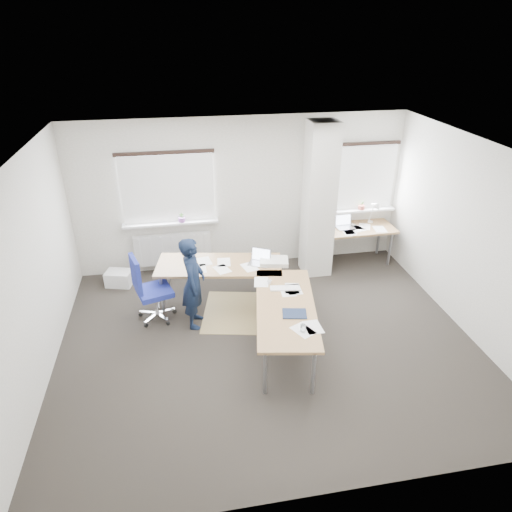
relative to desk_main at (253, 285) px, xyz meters
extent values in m
plane|color=black|center=(0.13, -0.49, -0.69)|extent=(6.00, 6.00, 0.00)
cube|color=#B8B4A8|center=(0.13, 2.01, 0.71)|extent=(6.00, 0.04, 2.80)
cube|color=#B8B4A8|center=(0.13, -2.99, 0.71)|extent=(6.00, 0.04, 2.80)
cube|color=#B8B4A8|center=(-2.87, -0.49, 0.71)|extent=(0.04, 5.00, 2.80)
cube|color=#B8B4A8|center=(3.13, -0.49, 0.71)|extent=(0.04, 5.00, 2.80)
cube|color=white|center=(0.13, -0.49, 2.11)|extent=(6.00, 5.00, 0.04)
cube|color=#B8B4A8|center=(1.43, 1.46, 0.70)|extent=(0.50, 0.50, 2.78)
cube|color=white|center=(-1.17, 1.98, 0.91)|extent=(1.60, 0.04, 1.20)
cube|color=white|center=(-1.17, 1.94, 0.91)|extent=(1.60, 0.02, 1.20)
cube|color=white|center=(-1.17, 1.91, 0.29)|extent=(1.70, 0.20, 0.04)
cube|color=white|center=(2.43, 1.98, 0.91)|extent=(1.20, 0.04, 1.20)
cube|color=white|center=(2.43, 1.94, 0.91)|extent=(1.20, 0.02, 1.20)
cube|color=white|center=(2.43, 1.91, 0.29)|extent=(1.30, 0.20, 0.04)
cube|color=white|center=(-1.17, 1.93, -0.24)|extent=(1.40, 0.10, 0.60)
cylinder|color=#6F3A80|center=(-0.97, 1.89, 0.35)|extent=(0.12, 0.12, 0.08)
imported|color=#386829|center=(-0.97, 1.89, 0.39)|extent=(0.09, 0.06, 0.17)
cylinder|color=#B85547|center=(2.43, 1.89, 0.35)|extent=(0.12, 0.12, 0.08)
imported|color=#386829|center=(2.43, 1.89, 0.39)|extent=(0.09, 0.07, 0.17)
cube|color=#927E50|center=(-0.03, 0.30, -0.69)|extent=(1.65, 1.48, 0.01)
cube|color=white|center=(-2.15, 1.57, -0.56)|extent=(0.51, 0.42, 0.27)
cube|color=brown|center=(-0.44, 0.68, 0.02)|extent=(2.11, 1.14, 0.04)
cube|color=brown|center=(0.34, -0.68, 0.02)|extent=(1.14, 2.11, 0.04)
cylinder|color=gray|center=(-1.38, 0.54, -0.35)|extent=(0.05, 0.05, 0.69)
cylinder|color=gray|center=(-1.27, 1.13, -0.35)|extent=(0.05, 0.05, 0.69)
cylinder|color=gray|center=(0.50, 0.81, -0.35)|extent=(0.05, 0.05, 0.69)
cylinder|color=gray|center=(-0.11, -1.51, -0.35)|extent=(0.05, 0.05, 0.69)
cylinder|color=gray|center=(0.48, -1.62, -0.35)|extent=(0.05, 0.05, 0.69)
cylinder|color=gray|center=(0.79, 0.15, -0.35)|extent=(0.05, 0.05, 0.69)
cube|color=#B7B7BC|center=(0.20, 0.56, 0.05)|extent=(0.40, 0.36, 0.01)
cube|color=#B7B7BC|center=(0.25, 0.66, 0.16)|extent=(0.31, 0.19, 0.22)
cube|color=silver|center=(0.25, 0.66, 0.16)|extent=(0.27, 0.16, 0.19)
cube|color=white|center=(0.43, -0.25, 0.05)|extent=(0.46, 0.20, 0.02)
cube|color=#131E35|center=(0.41, -0.90, 0.05)|extent=(0.36, 0.30, 0.01)
cube|color=silver|center=(0.44, 0.54, 0.07)|extent=(0.50, 0.40, 0.07)
imported|color=white|center=(0.23, -0.08, 0.07)|extent=(0.08, 0.08, 0.07)
cylinder|color=silver|center=(0.41, -1.29, 0.09)|extent=(0.07, 0.07, 0.10)
cube|color=brown|center=(2.29, 1.66, 0.02)|extent=(1.41, 0.73, 0.04)
cylinder|color=gray|center=(1.70, 1.40, -0.35)|extent=(0.05, 0.05, 0.69)
cylinder|color=gray|center=(2.90, 1.42, -0.35)|extent=(0.05, 0.05, 0.69)
cylinder|color=gray|center=(1.69, 1.90, -0.35)|extent=(0.05, 0.05, 0.69)
cylinder|color=gray|center=(2.89, 1.92, -0.35)|extent=(0.05, 0.05, 0.69)
cube|color=#B7B7BC|center=(2.06, 1.68, 0.05)|extent=(0.35, 0.26, 0.01)
cube|color=#B7B7BC|center=(2.05, 1.79, 0.16)|extent=(0.33, 0.07, 0.22)
cube|color=silver|center=(2.05, 1.79, 0.16)|extent=(0.29, 0.06, 0.19)
cylinder|color=white|center=(2.63, 1.85, 0.05)|extent=(0.10, 0.10, 0.02)
cylinder|color=white|center=(2.63, 1.85, 0.24)|extent=(0.02, 0.16, 0.38)
cylinder|color=white|center=(2.63, 1.73, 0.46)|extent=(0.02, 0.29, 0.13)
cone|color=white|center=(2.63, 1.59, 0.44)|extent=(0.14, 0.16, 0.17)
cube|color=navy|center=(-1.48, 0.40, -0.20)|extent=(0.62, 0.62, 0.09)
cube|color=navy|center=(-1.71, 0.33, 0.17)|extent=(0.19, 0.43, 0.54)
cylinder|color=silver|center=(-1.48, 0.40, -0.40)|extent=(0.06, 0.06, 0.37)
cylinder|color=black|center=(-1.21, 0.48, -0.65)|extent=(0.07, 0.05, 0.06)
cylinder|color=black|center=(-1.47, 0.68, -0.65)|extent=(0.03, 0.07, 0.06)
cylinder|color=black|center=(-1.74, 0.49, -0.65)|extent=(0.07, 0.05, 0.06)
cylinder|color=black|center=(-1.64, 0.18, -0.65)|extent=(0.06, 0.07, 0.06)
cylinder|color=black|center=(-1.31, 0.17, -0.65)|extent=(0.06, 0.07, 0.06)
imported|color=black|center=(-0.88, 0.15, 0.04)|extent=(0.44, 0.59, 1.46)
camera|label=1|loc=(-0.99, -5.77, 3.53)|focal=32.00mm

